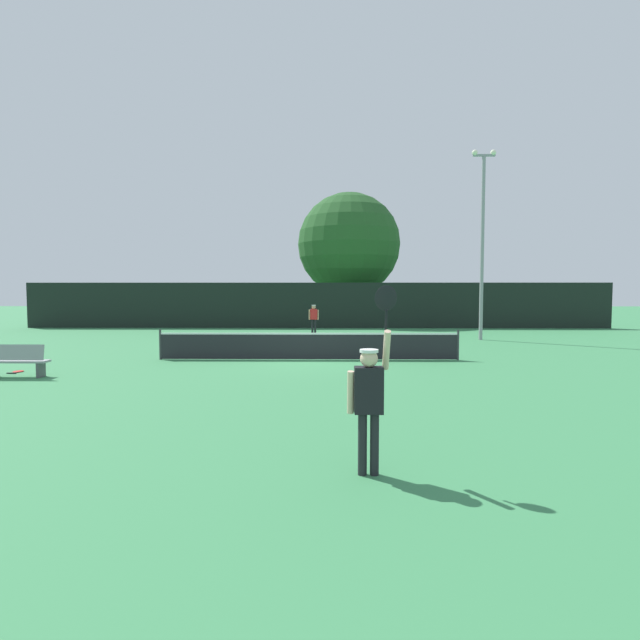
{
  "coord_description": "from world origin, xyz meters",
  "views": [
    {
      "loc": [
        0.66,
        -17.63,
        2.46
      ],
      "look_at": [
        0.36,
        3.1,
        1.23
      ],
      "focal_mm": 28.07,
      "sensor_mm": 36.0,
      "label": 1
    }
  ],
  "objects_px": {
    "courtside_bench": "(15,361)",
    "large_tree": "(349,244)",
    "player_serving": "(369,392)",
    "player_receiving": "(314,316)",
    "tennis_ball": "(303,358)",
    "light_pole": "(482,234)",
    "parked_car_near": "(207,313)",
    "spare_racket": "(18,372)"
  },
  "relations": [
    {
      "from": "player_serving",
      "to": "large_tree",
      "type": "height_order",
      "value": "large_tree"
    },
    {
      "from": "player_receiving",
      "to": "tennis_ball",
      "type": "relative_size",
      "value": 24.02
    },
    {
      "from": "player_serving",
      "to": "tennis_ball",
      "type": "relative_size",
      "value": 37.3
    },
    {
      "from": "spare_racket",
      "to": "parked_car_near",
      "type": "distance_m",
      "value": 22.97
    },
    {
      "from": "spare_racket",
      "to": "courtside_bench",
      "type": "distance_m",
      "value": 1.13
    },
    {
      "from": "large_tree",
      "to": "player_receiving",
      "type": "bearing_deg",
      "value": -105.42
    },
    {
      "from": "parked_car_near",
      "to": "courtside_bench",
      "type": "bearing_deg",
      "value": -82.48
    },
    {
      "from": "courtside_bench",
      "to": "large_tree",
      "type": "xyz_separation_m",
      "value": [
        10.43,
        23.05,
        5.35
      ]
    },
    {
      "from": "tennis_ball",
      "to": "large_tree",
      "type": "xyz_separation_m",
      "value": [
        2.46,
        19.14,
        5.8
      ]
    },
    {
      "from": "player_receiving",
      "to": "large_tree",
      "type": "relative_size",
      "value": 0.17
    },
    {
      "from": "spare_racket",
      "to": "light_pole",
      "type": "relative_size",
      "value": 0.06
    },
    {
      "from": "player_serving",
      "to": "player_receiving",
      "type": "xyz_separation_m",
      "value": [
        -1.32,
        21.82,
        -0.12
      ]
    },
    {
      "from": "player_serving",
      "to": "light_pole",
      "type": "xyz_separation_m",
      "value": [
        7.11,
        18.4,
        4.13
      ]
    },
    {
      "from": "player_serving",
      "to": "courtside_bench",
      "type": "xyz_separation_m",
      "value": [
        -9.4,
        7.34,
        -0.64
      ]
    },
    {
      "from": "light_pole",
      "to": "spare_racket",
      "type": "bearing_deg",
      "value": -149.12
    },
    {
      "from": "player_serving",
      "to": "player_receiving",
      "type": "bearing_deg",
      "value": 93.47
    },
    {
      "from": "player_receiving",
      "to": "spare_racket",
      "type": "relative_size",
      "value": 3.15
    },
    {
      "from": "tennis_ball",
      "to": "parked_car_near",
      "type": "height_order",
      "value": "parked_car_near"
    },
    {
      "from": "tennis_ball",
      "to": "player_receiving",
      "type": "bearing_deg",
      "value": 89.48
    },
    {
      "from": "spare_racket",
      "to": "courtside_bench",
      "type": "relative_size",
      "value": 0.29
    },
    {
      "from": "player_serving",
      "to": "player_receiving",
      "type": "distance_m",
      "value": 21.86
    },
    {
      "from": "player_serving",
      "to": "tennis_ball",
      "type": "bearing_deg",
      "value": 97.19
    },
    {
      "from": "spare_racket",
      "to": "light_pole",
      "type": "distance_m",
      "value": 20.49
    },
    {
      "from": "spare_racket",
      "to": "large_tree",
      "type": "xyz_separation_m",
      "value": [
        10.94,
        22.15,
        5.81
      ]
    },
    {
      "from": "large_tree",
      "to": "courtside_bench",
      "type": "bearing_deg",
      "value": -114.36
    },
    {
      "from": "courtside_bench",
      "to": "light_pole",
      "type": "distance_m",
      "value": 20.43
    },
    {
      "from": "light_pole",
      "to": "parked_car_near",
      "type": "distance_m",
      "value": 21.56
    },
    {
      "from": "spare_racket",
      "to": "large_tree",
      "type": "bearing_deg",
      "value": 63.72
    },
    {
      "from": "player_receiving",
      "to": "parked_car_near",
      "type": "height_order",
      "value": "parked_car_near"
    },
    {
      "from": "player_receiving",
      "to": "parked_car_near",
      "type": "bearing_deg",
      "value": -48.34
    },
    {
      "from": "tennis_ball",
      "to": "spare_racket",
      "type": "relative_size",
      "value": 0.13
    },
    {
      "from": "courtside_bench",
      "to": "parked_car_near",
      "type": "distance_m",
      "value": 23.86
    },
    {
      "from": "large_tree",
      "to": "parked_car_near",
      "type": "distance_m",
      "value": 11.86
    },
    {
      "from": "tennis_ball",
      "to": "light_pole",
      "type": "bearing_deg",
      "value": 40.0
    },
    {
      "from": "player_serving",
      "to": "tennis_ball",
      "type": "xyz_separation_m",
      "value": [
        -1.42,
        11.25,
        -1.08
      ]
    },
    {
      "from": "tennis_ball",
      "to": "large_tree",
      "type": "distance_m",
      "value": 20.14
    },
    {
      "from": "courtside_bench",
      "to": "large_tree",
      "type": "height_order",
      "value": "large_tree"
    },
    {
      "from": "player_receiving",
      "to": "tennis_ball",
      "type": "xyz_separation_m",
      "value": [
        -0.1,
        -10.57,
        -0.96
      ]
    },
    {
      "from": "light_pole",
      "to": "large_tree",
      "type": "bearing_deg",
      "value": 116.86
    },
    {
      "from": "spare_racket",
      "to": "parked_car_near",
      "type": "xyz_separation_m",
      "value": [
        0.24,
        22.96,
        0.76
      ]
    },
    {
      "from": "large_tree",
      "to": "light_pole",
      "type": "bearing_deg",
      "value": -63.14
    },
    {
      "from": "player_serving",
      "to": "light_pole",
      "type": "relative_size",
      "value": 0.27
    }
  ]
}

